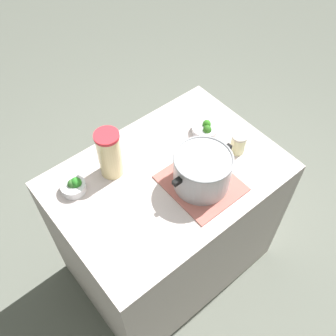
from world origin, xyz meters
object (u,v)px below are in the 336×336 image
(broccoli_bowl_center, at_px, (74,186))
(lemonade_pitcher, at_px, (110,154))
(mason_jar, at_px, (238,143))
(cooking_pot, at_px, (202,170))
(broccoli_bowl_front, at_px, (205,129))

(broccoli_bowl_center, bearing_deg, lemonade_pitcher, 174.39)
(lemonade_pitcher, xyz_separation_m, mason_jar, (-0.55, 0.29, -0.07))
(cooking_pot, bearing_deg, broccoli_bowl_center, -35.96)
(lemonade_pitcher, bearing_deg, broccoli_bowl_front, 169.62)
(cooking_pot, distance_m, lemonade_pitcher, 0.43)
(mason_jar, relative_size, broccoli_bowl_center, 0.97)
(broccoli_bowl_front, xyz_separation_m, broccoli_bowl_center, (0.71, -0.11, 0.01))
(mason_jar, distance_m, broccoli_bowl_front, 0.20)
(lemonade_pitcher, relative_size, broccoli_bowl_center, 2.20)
(broccoli_bowl_front, bearing_deg, cooking_pot, 43.68)
(broccoli_bowl_front, bearing_deg, mason_jar, 100.41)
(cooking_pot, relative_size, mason_jar, 3.00)
(lemonade_pitcher, relative_size, broccoli_bowl_front, 1.85)
(cooking_pot, relative_size, broccoli_bowl_front, 2.45)
(cooking_pot, xyz_separation_m, lemonade_pitcher, (0.27, -0.32, 0.03))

